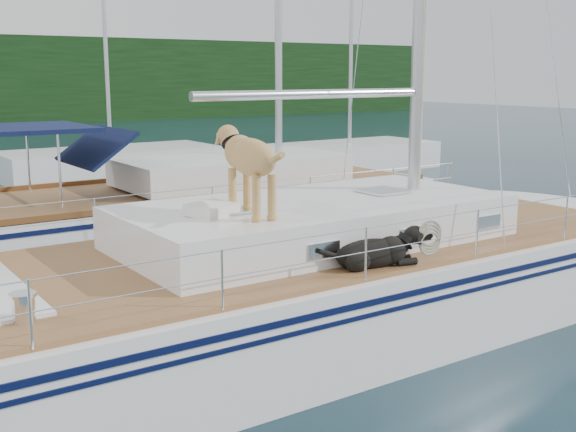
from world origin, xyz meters
TOP-DOWN VIEW (x-y plane):
  - ground at (0.00, 0.00)m, footprint 120.00×120.00m
  - main_sailboat at (0.09, -0.01)m, footprint 12.00×3.80m
  - neighbor_sailboat at (1.79, 5.79)m, footprint 11.00×3.50m
  - bg_boat_center at (4.00, 16.00)m, footprint 7.20×3.00m
  - bg_boat_east at (12.00, 13.00)m, footprint 6.40×3.00m

SIDE VIEW (x-z plane):
  - ground at x=0.00m, z-range 0.00..0.00m
  - bg_boat_center at x=4.00m, z-range -5.37..6.28m
  - bg_boat_east at x=12.00m, z-range -5.37..6.28m
  - neighbor_sailboat at x=1.79m, z-range -6.02..7.28m
  - main_sailboat at x=0.09m, z-range -6.32..7.69m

